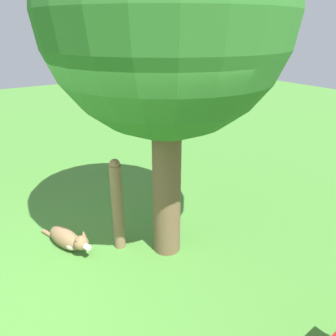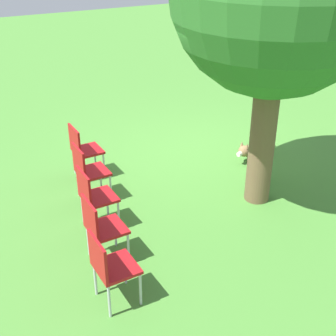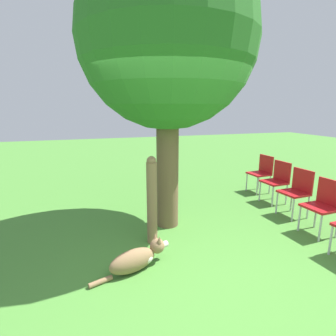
{
  "view_description": "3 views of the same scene",
  "coord_description": "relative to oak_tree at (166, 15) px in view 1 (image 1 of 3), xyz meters",
  "views": [
    {
      "loc": [
        2.97,
        -0.85,
        2.81
      ],
      "look_at": [
        -0.26,
        1.35,
        1.12
      ],
      "focal_mm": 35.0,
      "sensor_mm": 36.0,
      "label": 1
    },
    {
      "loc": [
        3.7,
        5.94,
        3.71
      ],
      "look_at": [
        1.2,
        0.91,
        0.67
      ],
      "focal_mm": 50.0,
      "sensor_mm": 36.0,
      "label": 2
    },
    {
      "loc": [
        -1.39,
        -2.77,
        1.96
      ],
      "look_at": [
        -0.1,
        1.24,
        1.0
      ],
      "focal_mm": 28.0,
      "sensor_mm": 36.0,
      "label": 3
    }
  ],
  "objects": [
    {
      "name": "dog",
      "position": [
        -0.75,
        -1.12,
        -2.78
      ],
      "size": [
        1.04,
        0.44,
        0.38
      ],
      "rotation": [
        0.0,
        0.0,
        0.31
      ],
      "color": "olive",
      "rests_on": "ground_plane"
    },
    {
      "name": "fence_post",
      "position": [
        -0.4,
        -0.51,
        -2.27
      ],
      "size": [
        0.15,
        0.15,
        1.31
      ],
      "color": "#846647",
      "rests_on": "ground_plane"
    },
    {
      "name": "ground_plane",
      "position": [
        0.11,
        -1.23,
        -2.93
      ],
      "size": [
        30.0,
        30.0,
        0.0
      ],
      "primitive_type": "plane",
      "color": "#478433"
    },
    {
      "name": "oak_tree",
      "position": [
        0.0,
        0.0,
        0.0
      ],
      "size": [
        2.66,
        2.66,
        4.29
      ],
      "color": "brown",
      "rests_on": "ground_plane"
    }
  ]
}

